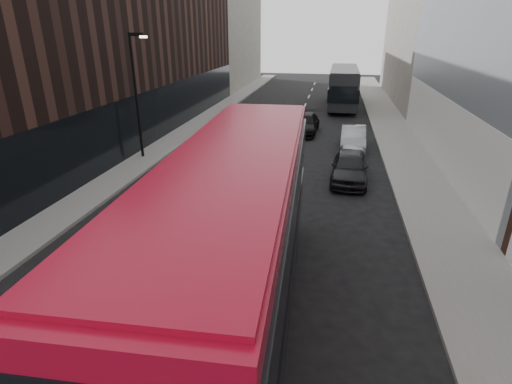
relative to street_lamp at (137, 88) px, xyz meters
The scene contains 11 objects.
sidewalk_right 17.69m from the street_lamp, 24.00° to the left, with size 3.00×80.00×0.15m, color slate.
sidewalk_left 8.12m from the street_lamp, 88.20° to the left, with size 2.00×80.00×0.15m, color slate.
building_victorian 33.01m from the street_lamp, 53.00° to the left, with size 6.50×24.00×21.00m.
building_left_mid 12.76m from the street_lamp, 105.29° to the left, with size 5.00×24.00×14.00m, color black.
building_left_far 34.24m from the street_lamp, 95.51° to the left, with size 5.00×20.00×13.00m, color slate.
street_lamp is the anchor object (origin of this frame).
red_bus 16.10m from the street_lamp, 55.77° to the right, with size 3.35×12.14×4.85m.
grey_bus 23.63m from the street_lamp, 59.50° to the left, with size 2.85×11.74×3.77m.
car_a 12.72m from the street_lamp, ahead, with size 1.80×4.48×1.53m, color black.
car_b 13.76m from the street_lamp, 20.10° to the left, with size 1.55×4.44×1.46m, color gray.
car_c 12.78m from the street_lamp, 42.54° to the left, with size 1.97×4.83×1.40m, color black.
Camera 1 is at (2.88, -3.58, 7.33)m, focal length 28.00 mm.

